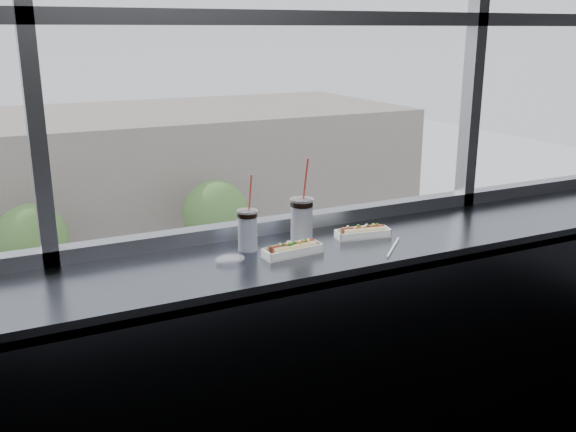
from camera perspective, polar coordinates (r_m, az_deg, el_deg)
name	(u,v)px	position (r m, az deg, el deg)	size (l,w,h in m)	color
wall_back_lower	(288,341)	(3.06, -0.03, -11.04)	(6.00, 6.00, 0.00)	black
counter	(317,254)	(2.63, 2.60, -3.41)	(6.00, 0.55, 0.06)	slate
counter_fascia	(346,397)	(2.66, 5.19, -15.70)	(6.00, 0.04, 1.04)	slate
hotdog_tray_left	(293,249)	(2.52, 0.41, -2.95)	(0.25, 0.10, 0.06)	white
hotdog_tray_right	(363,232)	(2.75, 6.68, -1.42)	(0.25, 0.12, 0.06)	white
soda_cup_left	(248,228)	(2.57, -3.61, -1.07)	(0.09, 0.09, 0.31)	white
soda_cup_right	(302,219)	(2.64, 1.23, -0.25)	(0.10, 0.10, 0.36)	white
loose_straw	(393,247)	(2.64, 9.33, -2.75)	(0.01, 0.01, 0.24)	white
wrapper	(230,259)	(2.46, -5.18, -3.81)	(0.11, 0.08, 0.03)	silver
plaza_ground	(8,227)	(47.75, -23.64, -0.89)	(120.00, 120.00, 0.00)	silver
street_asphalt	(48,396)	(25.93, -20.56, -14.79)	(80.00, 10.00, 0.06)	black
far_sidewalk	(28,313)	(33.10, -22.09, -8.02)	(80.00, 6.00, 0.04)	silver
far_building	(5,187)	(41.44, -23.83, 2.38)	(50.00, 14.00, 8.00)	gray
car_near_e	(464,329)	(27.88, 15.41, -9.68)	(5.86, 2.44, 1.95)	navy
car_near_d	(270,378)	(23.47, -1.63, -14.19)	(6.02, 2.51, 2.01)	silver
car_far_b	(64,322)	(29.10, -19.28, -8.85)	(6.01, 2.50, 2.00)	maroon
car_far_c	(325,272)	(32.65, 3.32, -5.02)	(6.37, 2.65, 2.12)	white
car_near_c	(59,432)	(21.98, -19.71, -17.59)	(5.97, 2.49, 1.99)	#9B2D3F
pedestrian_c	(138,281)	(32.47, -13.19, -5.61)	(0.94, 0.71, 2.12)	#66605B
pedestrian_b	(38,287)	(33.07, -21.37, -5.89)	(0.96, 0.72, 2.16)	#66605B
pedestrian_d	(213,258)	(34.69, -6.71, -3.72)	(1.00, 0.75, 2.25)	#66605B
tree_center	(32,240)	(31.90, -21.82, -2.01)	(3.39, 3.39, 5.30)	#47382B
tree_right	(216,214)	(33.57, -6.45, 0.18)	(3.51, 3.51, 5.48)	#47382B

